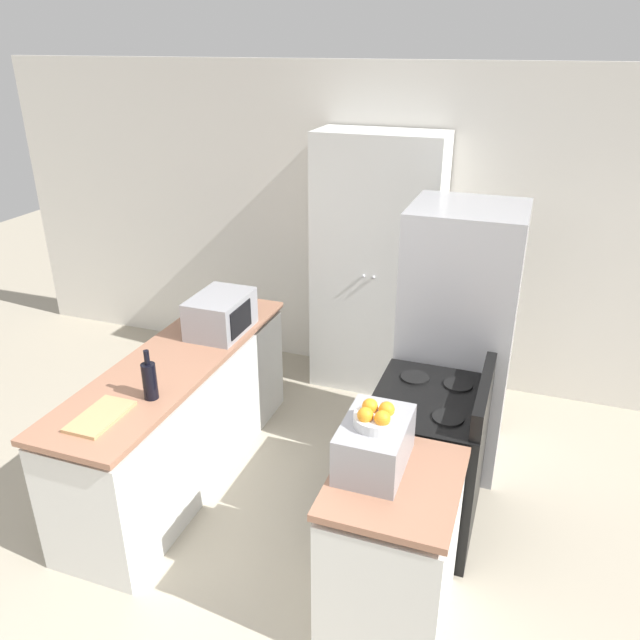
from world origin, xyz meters
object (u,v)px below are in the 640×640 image
object	(u,v)px
refrigerator	(457,339)
wine_bottle	(150,380)
pantry_cabinet	(377,267)
toaster_oven	(374,444)
fruit_bowl	(376,417)
stove	(425,460)
microwave	(221,314)

from	to	relation	value
refrigerator	wine_bottle	bearing A→B (deg)	-139.37
pantry_cabinet	wine_bottle	world-z (taller)	pantry_cabinet
toaster_oven	refrigerator	bearing A→B (deg)	83.10
pantry_cabinet	fruit_bowl	distance (m)	2.36
pantry_cabinet	stove	distance (m)	1.83
microwave	wine_bottle	world-z (taller)	wine_bottle
stove	toaster_oven	size ratio (longest dim) A/B	2.36
pantry_cabinet	stove	size ratio (longest dim) A/B	2.03
pantry_cabinet	refrigerator	size ratio (longest dim) A/B	1.17
microwave	toaster_oven	distance (m)	1.76
refrigerator	fruit_bowl	size ratio (longest dim) A/B	8.76
pantry_cabinet	fruit_bowl	size ratio (longest dim) A/B	10.27
stove	fruit_bowl	size ratio (longest dim) A/B	5.05
refrigerator	wine_bottle	world-z (taller)	refrigerator
toaster_oven	microwave	bearing A→B (deg)	141.88
pantry_cabinet	fruit_bowl	world-z (taller)	pantry_cabinet
fruit_bowl	toaster_oven	bearing A→B (deg)	108.50
stove	microwave	world-z (taller)	microwave
fruit_bowl	pantry_cabinet	bearing A→B (deg)	104.75
pantry_cabinet	stove	world-z (taller)	pantry_cabinet
fruit_bowl	refrigerator	bearing A→B (deg)	83.44
microwave	pantry_cabinet	bearing A→B (deg)	56.28
wine_bottle	refrigerator	bearing A→B (deg)	40.63
pantry_cabinet	refrigerator	xyz separation A→B (m)	(0.77, -0.79, -0.16)
stove	refrigerator	size ratio (longest dim) A/B	0.58
microwave	fruit_bowl	distance (m)	1.78
microwave	stove	bearing A→B (deg)	-13.97
microwave	fruit_bowl	xyz separation A→B (m)	(1.39, -1.10, 0.15)
refrigerator	microwave	size ratio (longest dim) A/B	3.79
refrigerator	wine_bottle	xyz separation A→B (m)	(-1.52, -1.30, 0.09)
stove	microwave	xyz separation A→B (m)	(-1.53, 0.38, 0.57)
pantry_cabinet	toaster_oven	xyz separation A→B (m)	(0.59, -2.26, -0.06)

